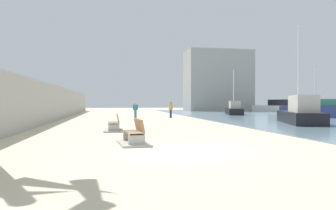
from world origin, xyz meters
TOP-DOWN VIEW (x-y plane):
  - ground_plane at (0.00, 18.00)m, footprint 120.00×120.00m
  - seawall at (-7.50, 18.00)m, footprint 0.80×64.00m
  - bench_near at (-1.52, 2.05)m, footprint 1.31×2.20m
  - bench_far at (-2.23, 7.78)m, footprint 1.11×2.10m
  - person_walking at (3.60, 21.34)m, footprint 0.37×0.43m
  - person_standing at (0.01, 21.53)m, footprint 0.50×0.28m
  - boat_distant at (24.19, 37.94)m, footprint 4.17×7.84m
  - boat_outer at (11.52, 11.10)m, footprint 4.34×7.36m
  - boat_far_right at (19.32, 19.47)m, footprint 6.07×7.69m
  - boat_far_left at (13.20, 28.09)m, footprint 3.51×6.79m
  - harbor_building at (17.30, 46.00)m, footprint 12.00×6.00m

SIDE VIEW (x-z plane):
  - ground_plane at x=0.00m, z-range 0.00..0.00m
  - bench_near at x=-1.52m, z-range -0.26..0.72m
  - bench_far at x=-2.23m, z-range -0.26..0.72m
  - boat_far_left at x=13.20m, z-range -2.24..3.61m
  - boat_distant at x=24.19m, z-range -0.22..1.78m
  - boat_far_right at x=19.32m, z-range -2.03..3.61m
  - boat_outer at x=11.52m, z-range -2.93..4.55m
  - person_standing at x=0.01m, z-range 0.13..1.75m
  - person_walking at x=3.60m, z-range 0.14..1.81m
  - seawall at x=-7.50m, z-range 0.00..3.08m
  - harbor_building at x=17.30m, z-range 0.00..11.19m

